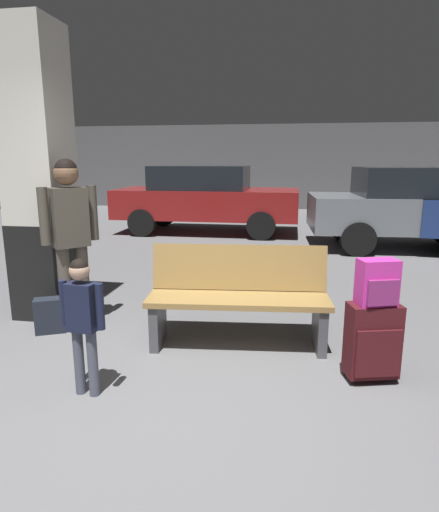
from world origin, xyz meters
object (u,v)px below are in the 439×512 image
object	(u,v)px
suitcase	(373,341)
parked_car_far	(206,197)
child	(82,313)
backpack_bright	(378,283)
adult	(70,225)
parked_car_near	(421,206)
structural_pillar	(40,177)
bench	(238,297)
backpack_dark_floor	(50,315)

from	to	relation	value
suitcase	parked_car_far	world-z (taller)	parked_car_far
child	parked_car_far	distance (m)	7.19
suitcase	backpack_bright	world-z (taller)	backpack_bright
adult	parked_car_near	bearing A→B (deg)	46.39
suitcase	parked_car_near	distance (m)	5.71
backpack_bright	adult	distance (m)	2.86
structural_pillar	child	size ratio (longest dim) A/B	2.97
parked_car_near	backpack_bright	bearing A→B (deg)	-107.64
bench	suitcase	world-z (taller)	bench
backpack_bright	parked_car_far	xyz separation A→B (m)	(-2.60, 6.62, 0.03)
adult	parked_car_near	world-z (taller)	adult
suitcase	backpack_dark_floor	size ratio (longest dim) A/B	1.78
backpack_bright	parked_car_far	distance (m)	7.11
child	bench	bearing A→B (deg)	47.84
adult	parked_car_far	distance (m)	5.92
backpack_dark_floor	parked_car_far	bearing A→B (deg)	87.07
adult	parked_car_far	xyz separation A→B (m)	(0.16, 5.91, -0.22)
adult	structural_pillar	bearing A→B (deg)	148.76
bench	adult	size ratio (longest dim) A/B	0.99
child	parked_car_far	xyz separation A→B (m)	(-0.57, 7.16, 0.19)
child	parked_car_far	bearing A→B (deg)	94.53
parked_car_near	parked_car_far	bearing A→B (deg)	164.50
backpack_dark_floor	structural_pillar	bearing A→B (deg)	120.10
backpack_bright	backpack_dark_floor	size ratio (longest dim) A/B	1.00
backpack_bright	adult	size ratio (longest dim) A/B	0.21
parked_car_near	adult	bearing A→B (deg)	-133.61
structural_pillar	parked_car_far	size ratio (longest dim) A/B	0.72
backpack_bright	backpack_dark_floor	xyz separation A→B (m)	(-2.92, 0.48, -0.60)
bench	parked_car_far	size ratio (longest dim) A/B	0.40
adult	parked_car_near	size ratio (longest dim) A/B	0.40
parked_car_near	suitcase	bearing A→B (deg)	-107.65
suitcase	child	world-z (taller)	child
structural_pillar	backpack_dark_floor	xyz separation A→B (m)	(0.29, -0.49, -1.30)
structural_pillar	backpack_bright	xyz separation A→B (m)	(3.20, -0.98, -0.70)
suitcase	backpack_bright	xyz separation A→B (m)	(0.00, -0.00, 0.45)
structural_pillar	parked_car_far	world-z (taller)	structural_pillar
child	backpack_dark_floor	distance (m)	1.42
bench	backpack_bright	xyz separation A→B (m)	(1.08, -0.51, 0.33)
child	parked_car_far	world-z (taller)	parked_car_far
structural_pillar	child	bearing A→B (deg)	-52.43
suitcase	parked_car_near	bearing A→B (deg)	72.35
child	adult	size ratio (longest dim) A/B	0.60
backpack_bright	backpack_dark_floor	world-z (taller)	backpack_bright
bench	parked_car_near	size ratio (longest dim) A/B	0.39
bench	child	bearing A→B (deg)	-132.16
adult	child	bearing A→B (deg)	-59.78
backpack_dark_floor	parked_car_far	world-z (taller)	parked_car_far
backpack_bright	adult	xyz separation A→B (m)	(-2.76, 0.71, 0.25)
structural_pillar	parked_car_near	distance (m)	6.67
child	adult	xyz separation A→B (m)	(-0.73, 1.25, 0.41)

